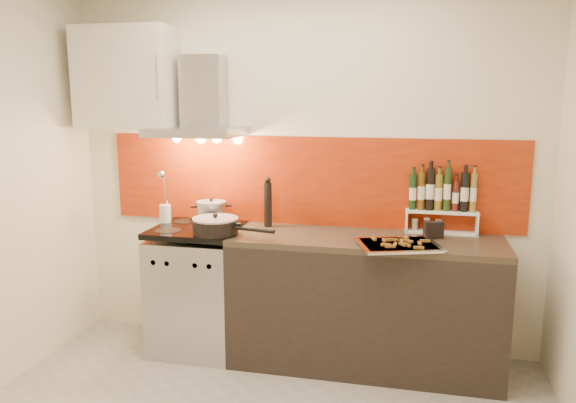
% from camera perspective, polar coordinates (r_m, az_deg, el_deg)
% --- Properties ---
extents(back_wall, '(3.40, 0.02, 2.60)m').
position_cam_1_polar(back_wall, '(4.05, 1.42, 3.23)').
color(back_wall, silver).
rests_on(back_wall, ground).
extents(backsplash, '(3.00, 0.02, 0.64)m').
position_cam_1_polar(backsplash, '(4.04, 2.08, 2.07)').
color(backsplash, maroon).
rests_on(backsplash, back_wall).
extents(range_stove, '(0.60, 0.60, 0.91)m').
position_cam_1_polar(range_stove, '(4.17, -9.08, -8.86)').
color(range_stove, '#B7B7BA').
rests_on(range_stove, ground).
extents(counter, '(1.80, 0.60, 0.90)m').
position_cam_1_polar(counter, '(3.90, 7.79, -10.06)').
color(counter, black).
rests_on(counter, ground).
extents(range_hood, '(0.62, 0.50, 0.61)m').
position_cam_1_polar(range_hood, '(4.06, -8.87, 9.40)').
color(range_hood, '#B7B7BA').
rests_on(range_hood, back_wall).
extents(upper_cabinet, '(0.70, 0.35, 0.72)m').
position_cam_1_polar(upper_cabinet, '(4.29, -16.02, 11.95)').
color(upper_cabinet, beige).
rests_on(upper_cabinet, back_wall).
extents(stock_pot, '(0.22, 0.22, 0.19)m').
position_cam_1_polar(stock_pot, '(4.13, -7.78, -1.06)').
color(stock_pot, '#B7B7BA').
rests_on(stock_pot, range_stove).
extents(saute_pan, '(0.59, 0.31, 0.14)m').
position_cam_1_polar(saute_pan, '(3.81, -7.30, -2.45)').
color(saute_pan, black).
rests_on(saute_pan, range_stove).
extents(utensil_jar, '(0.08, 0.13, 0.40)m').
position_cam_1_polar(utensil_jar, '(4.20, -12.41, -0.62)').
color(utensil_jar, silver).
rests_on(utensil_jar, range_stove).
extents(pepper_mill, '(0.06, 0.06, 0.36)m').
position_cam_1_polar(pepper_mill, '(4.01, -2.06, -0.13)').
color(pepper_mill, black).
rests_on(pepper_mill, counter).
extents(step_shelf, '(0.48, 0.13, 0.45)m').
position_cam_1_polar(step_shelf, '(3.95, 15.27, -0.12)').
color(step_shelf, white).
rests_on(step_shelf, counter).
extents(caddy_box, '(0.13, 0.09, 0.11)m').
position_cam_1_polar(caddy_box, '(3.81, 14.56, -2.78)').
color(caddy_box, black).
rests_on(caddy_box, counter).
extents(baking_tray, '(0.58, 0.51, 0.03)m').
position_cam_1_polar(baking_tray, '(3.56, 11.13, -4.32)').
color(baking_tray, silver).
rests_on(baking_tray, counter).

